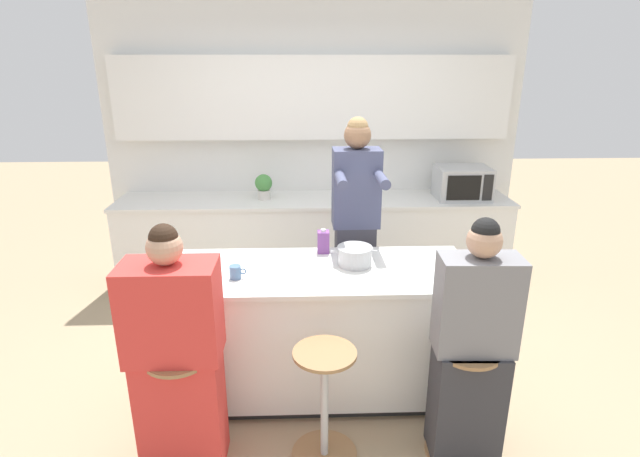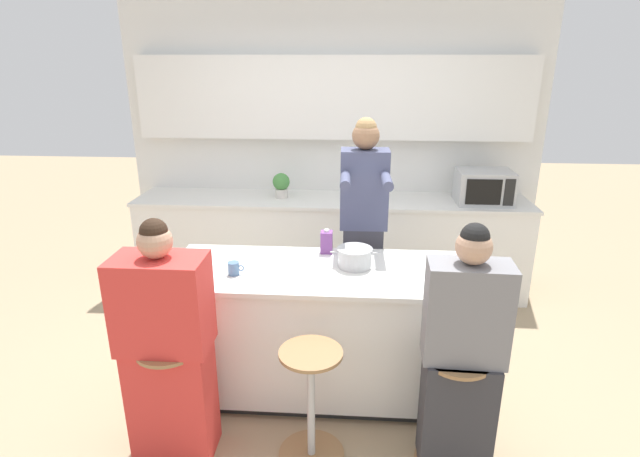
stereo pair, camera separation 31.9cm
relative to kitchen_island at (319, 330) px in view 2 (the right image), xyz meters
The scene contains 16 objects.
ground_plane 0.45m from the kitchen_island, ahead, with size 16.00×16.00×0.00m, color tan.
wall_back 2.17m from the kitchen_island, 90.00° to the left, with size 3.97×0.22×2.70m.
back_counter 1.58m from the kitchen_island, 90.00° to the left, with size 3.68×0.63×0.92m.
kitchen_island is the anchor object (origin of this frame).
bar_stool_leftmost 1.02m from the kitchen_island, 140.31° to the right, with size 0.38×0.38×0.69m.
bar_stool_center 0.64m from the kitchen_island, 90.00° to the right, with size 0.38×0.38×0.69m.
bar_stool_rightmost 1.01m from the kitchen_island, 39.29° to the right, with size 0.38×0.38×0.69m.
person_cooking 0.81m from the kitchen_island, 64.73° to the left, with size 0.36×0.54×1.79m.
person_wrapped_blanket 1.04m from the kitchen_island, 141.13° to the right, with size 0.49×0.29×1.43m.
person_seated_near 1.04m from the kitchen_island, 38.56° to the right, with size 0.43×0.28×1.44m.
cooking_pot 0.56m from the kitchen_island, 14.58° to the left, with size 0.32×0.23×0.13m.
fruit_bowl 1.00m from the kitchen_island, 12.34° to the right, with size 0.19×0.19×0.07m.
coffee_cup_near 0.73m from the kitchen_island, 167.07° to the right, with size 0.10×0.07×0.08m.
juice_carton 0.60m from the kitchen_island, 83.99° to the left, with size 0.08×0.08×0.17m.
microwave 2.16m from the kitchen_island, 48.23° to the left, with size 0.49×0.38×0.30m.
potted_plant 1.76m from the kitchen_island, 106.56° to the left, with size 0.16×0.16×0.24m.
Camera 2 is at (0.21, -2.93, 2.19)m, focal length 28.00 mm.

